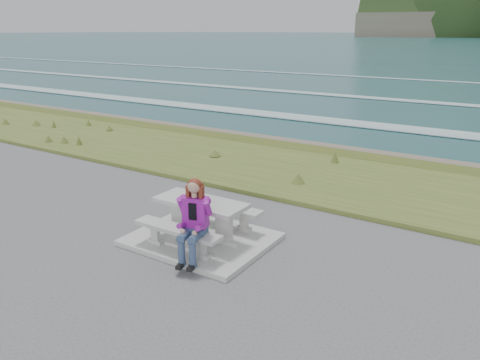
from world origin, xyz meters
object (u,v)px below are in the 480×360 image
(bench_landward, at_px, (177,233))
(seated_woman, at_px, (192,232))
(picnic_table, at_px, (201,209))
(bench_seaward, at_px, (222,209))

(bench_landward, relative_size, seated_woman, 1.25)
(picnic_table, relative_size, seated_woman, 1.25)
(picnic_table, bearing_deg, bench_seaward, 90.00)
(bench_landward, distance_m, bench_seaward, 1.40)
(seated_woman, bearing_deg, bench_seaward, 91.09)
(seated_woman, bearing_deg, picnic_table, 103.22)
(picnic_table, xyz_separation_m, bench_landward, (0.00, -0.70, -0.23))
(seated_woman, bearing_deg, bench_landward, 148.28)
(bench_landward, height_order, bench_seaward, same)
(picnic_table, height_order, bench_landward, picnic_table)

